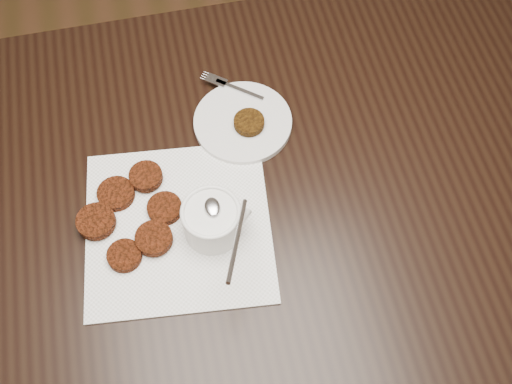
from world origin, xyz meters
The scene contains 6 objects.
floor centered at (0.00, 0.00, 0.00)m, with size 4.00×4.00×0.00m, color #52311C.
table centered at (-0.05, 0.11, 0.38)m, with size 1.54×0.99×0.75m, color black.
napkin centered at (-0.12, 0.08, 0.75)m, with size 0.32×0.32×0.00m, color white.
sauce_ramekin centered at (-0.06, 0.06, 0.82)m, with size 0.14×0.14×0.14m, color silver, non-canonical shape.
patty_cluster centered at (-0.18, 0.11, 0.77)m, with size 0.22×0.22×0.02m, color maroon, non-canonical shape.
plate_with_patty centered at (0.04, 0.27, 0.76)m, with size 0.19×0.19×0.03m, color silver, non-canonical shape.
Camera 1 is at (-0.08, -0.41, 1.73)m, focal length 43.12 mm.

